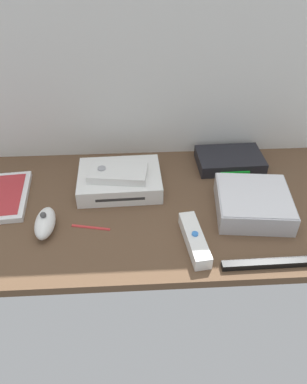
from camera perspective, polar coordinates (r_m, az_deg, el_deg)
The scene contains 11 objects.
ground_plane at distance 92.56cm, azimuth 0.00°, elevation -2.42°, with size 100.00×48.00×2.00cm, color brown.
back_wall at distance 98.49cm, azimuth -0.86°, elevation 22.19°, with size 110.00×1.20×64.00cm, color silver.
game_console at distance 96.57cm, azimuth -5.19°, elevation 1.82°, with size 21.45×16.97×4.40cm.
mini_computer at distance 91.50cm, azimuth 15.00°, elevation -1.60°, with size 18.75×18.75×5.30cm.
game_case at distance 100.69cm, azimuth -22.50°, elevation -0.70°, with size 15.19×20.10×1.56cm.
network_router at distance 106.91cm, azimuth 11.56°, elevation 4.82°, with size 18.33×12.76×3.40cm.
remote_wand at distance 81.59cm, azimuth 6.29°, elevation -7.22°, with size 5.36×15.13×3.40cm.
remote_nunchuk at distance 87.53cm, azimuth -16.26°, elevation -4.56°, with size 4.42×10.01×5.10cm.
remote_classic_pad at distance 93.66cm, azimuth -5.50°, elevation 2.92°, with size 15.34×9.85×2.40cm.
sensor_bar at distance 81.92cm, azimuth 18.71°, elevation -10.23°, with size 24.00×1.80×1.40cm, color black.
stylus_pen at distance 86.81cm, azimuth -9.58°, elevation -5.25°, with size 0.70×0.70×9.00cm, color red.
Camera 1 is at (-3.90, -69.87, 59.58)cm, focal length 34.84 mm.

